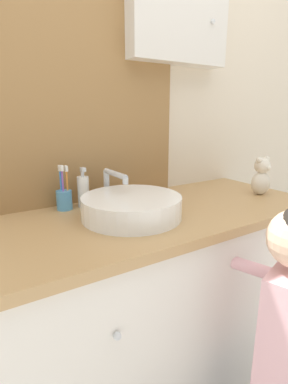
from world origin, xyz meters
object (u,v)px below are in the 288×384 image
(toothbrush_holder, at_px, (64,198))
(soap_dispenser, at_px, (83,191))
(child_figure, at_px, (286,319))
(teddy_bear, at_px, (261,177))
(sink_basin, at_px, (131,206))

(toothbrush_holder, distance_m, soap_dispenser, 0.08)
(child_figure, height_order, teddy_bear, teddy_bear)
(soap_dispenser, bearing_deg, toothbrush_holder, 175.71)
(soap_dispenser, xyz_separation_m, child_figure, (0.37, -0.69, -0.30))
(sink_basin, bearing_deg, toothbrush_holder, 129.03)
(teddy_bear, bearing_deg, toothbrush_holder, 162.62)
(toothbrush_holder, bearing_deg, teddy_bear, -17.38)
(child_figure, distance_m, teddy_bear, 0.67)
(sink_basin, distance_m, teddy_bear, 0.68)
(sink_basin, distance_m, toothbrush_holder, 0.28)
(soap_dispenser, relative_size, child_figure, 0.17)
(soap_dispenser, height_order, teddy_bear, teddy_bear)
(sink_basin, height_order, child_figure, sink_basin)
(soap_dispenser, bearing_deg, sink_basin, -65.01)
(toothbrush_holder, bearing_deg, child_figure, -57.45)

